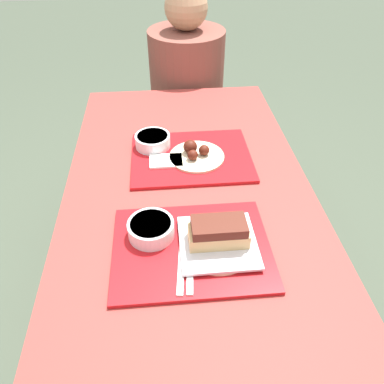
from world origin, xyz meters
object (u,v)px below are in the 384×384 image
object	(u,v)px
tray_far	(191,157)
bowl_coleslaw_near	(151,228)
bowl_coleslaw_far	(153,140)
brisket_sandwich_plate	(218,237)
person_seated_across	(187,76)
wings_plate_far	(196,153)
tray_near	(192,248)

from	to	relation	value
tray_far	bowl_coleslaw_near	bearing A→B (deg)	-111.08
bowl_coleslaw_near	bowl_coleslaw_far	world-z (taller)	same
brisket_sandwich_plate	person_seated_across	bearing A→B (deg)	89.33
bowl_coleslaw_near	wings_plate_far	xyz separation A→B (m)	(0.16, 0.36, -0.01)
tray_far	person_seated_across	xyz separation A→B (m)	(0.05, 0.79, -0.04)
tray_near	person_seated_across	xyz separation A→B (m)	(0.08, 1.21, -0.04)
tray_near	bowl_coleslaw_far	xyz separation A→B (m)	(-0.10, 0.49, 0.03)
bowl_coleslaw_far	wings_plate_far	xyz separation A→B (m)	(0.15, -0.08, -0.01)
tray_far	wings_plate_far	distance (m)	0.03
brisket_sandwich_plate	bowl_coleslaw_far	bearing A→B (deg)	108.47
bowl_coleslaw_far	tray_far	bearing A→B (deg)	-28.82
wings_plate_far	person_seated_across	bearing A→B (deg)	87.67
tray_near	bowl_coleslaw_near	distance (m)	0.12
tray_near	brisket_sandwich_plate	world-z (taller)	brisket_sandwich_plate
tray_far	bowl_coleslaw_near	xyz separation A→B (m)	(-0.14, -0.37, 0.03)
tray_far	bowl_coleslaw_near	world-z (taller)	bowl_coleslaw_near
tray_near	person_seated_across	distance (m)	1.21
brisket_sandwich_plate	bowl_coleslaw_near	bearing A→B (deg)	162.81
brisket_sandwich_plate	wings_plate_far	bearing A→B (deg)	92.52
tray_far	brisket_sandwich_plate	distance (m)	0.43
brisket_sandwich_plate	wings_plate_far	xyz separation A→B (m)	(-0.02, 0.41, -0.02)
brisket_sandwich_plate	bowl_coleslaw_far	world-z (taller)	brisket_sandwich_plate
bowl_coleslaw_near	bowl_coleslaw_far	xyz separation A→B (m)	(0.01, 0.44, 0.00)
wings_plate_far	person_seated_across	world-z (taller)	person_seated_across
tray_far	bowl_coleslaw_near	distance (m)	0.40
wings_plate_far	person_seated_across	xyz separation A→B (m)	(0.03, 0.80, -0.06)
bowl_coleslaw_near	brisket_sandwich_plate	size ratio (longest dim) A/B	0.62
bowl_coleslaw_far	wings_plate_far	distance (m)	0.17
tray_far	bowl_coleslaw_far	xyz separation A→B (m)	(-0.13, 0.07, 0.03)
wings_plate_far	person_seated_across	distance (m)	0.80
bowl_coleslaw_far	person_seated_across	bearing A→B (deg)	75.86
tray_far	wings_plate_far	xyz separation A→B (m)	(0.01, -0.01, 0.02)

